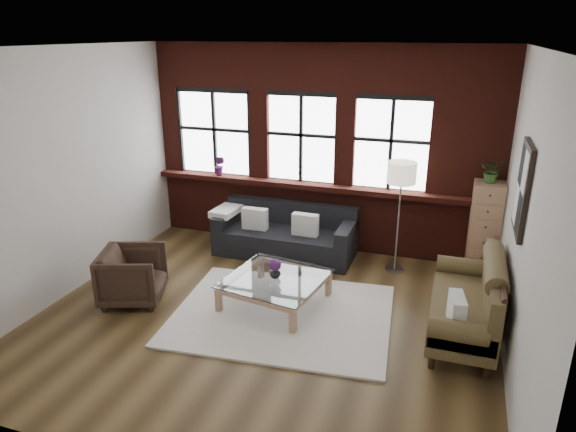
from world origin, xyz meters
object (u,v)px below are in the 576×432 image
(armchair, at_px, (133,276))
(floor_lamp, at_px, (399,213))
(coffee_table, at_px, (275,291))
(vintage_settee, at_px, (464,297))
(vase, at_px, (275,272))
(drawer_chest, at_px, (484,229))
(dark_sofa, at_px, (285,231))

(armchair, bearing_deg, floor_lamp, -76.65)
(coffee_table, bearing_deg, vintage_settee, 1.11)
(armchair, distance_m, floor_lamp, 3.77)
(vintage_settee, distance_m, vase, 2.29)
(vase, height_order, drawer_chest, drawer_chest)
(drawer_chest, bearing_deg, dark_sofa, -174.61)
(dark_sofa, height_order, drawer_chest, drawer_chest)
(armchair, bearing_deg, vase, -94.03)
(dark_sofa, relative_size, drawer_chest, 1.57)
(armchair, bearing_deg, vintage_settee, -101.84)
(floor_lamp, bearing_deg, dark_sofa, 179.33)
(vintage_settee, height_order, drawer_chest, drawer_chest)
(floor_lamp, bearing_deg, drawer_chest, 14.01)
(armchair, xyz_separation_m, drawer_chest, (4.32, 2.31, 0.33))
(drawer_chest, bearing_deg, vase, -144.28)
(vase, bearing_deg, dark_sofa, 104.44)
(vase, bearing_deg, floor_lamp, 48.61)
(coffee_table, height_order, drawer_chest, drawer_chest)
(dark_sofa, xyz_separation_m, vintage_settee, (2.69, -1.49, 0.09))
(vase, relative_size, drawer_chest, 0.11)
(armchair, xyz_separation_m, vase, (1.80, 0.49, 0.10))
(dark_sofa, bearing_deg, floor_lamp, -0.67)
(vase, relative_size, floor_lamp, 0.08)
(coffee_table, bearing_deg, floor_lamp, 48.61)
(coffee_table, bearing_deg, armchair, -164.74)
(dark_sofa, height_order, vintage_settee, vintage_settee)
(coffee_table, xyz_separation_m, floor_lamp, (1.34, 1.52, 0.71))
(armchair, relative_size, floor_lamp, 0.43)
(vintage_settee, distance_m, coffee_table, 2.31)
(dark_sofa, xyz_separation_m, armchair, (-1.40, -2.03, -0.04))
(dark_sofa, height_order, coffee_table, dark_sofa)
(coffee_table, distance_m, drawer_chest, 3.15)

